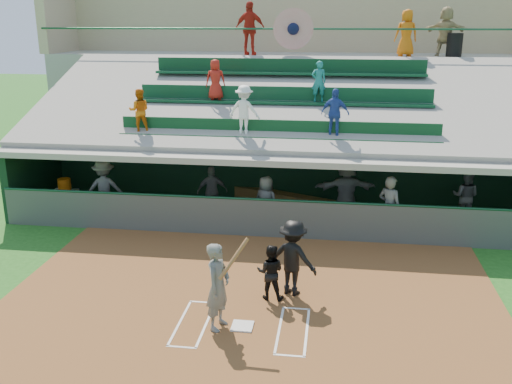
# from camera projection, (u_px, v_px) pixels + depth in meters

# --- Properties ---
(ground) EXTENTS (100.00, 100.00, 0.00)m
(ground) POSITION_uv_depth(u_px,v_px,m) (242.00, 328.00, 11.52)
(ground) COLOR #1D5517
(ground) RESTS_ON ground
(dirt_slab) EXTENTS (11.00, 9.00, 0.02)m
(dirt_slab) POSITION_uv_depth(u_px,v_px,m) (246.00, 315.00, 11.99)
(dirt_slab) COLOR brown
(dirt_slab) RESTS_ON ground
(home_plate) EXTENTS (0.43, 0.43, 0.03)m
(home_plate) POSITION_uv_depth(u_px,v_px,m) (242.00, 326.00, 11.51)
(home_plate) COLOR silver
(home_plate) RESTS_ON dirt_slab
(batters_box_chalk) EXTENTS (2.65, 1.85, 0.01)m
(batters_box_chalk) POSITION_uv_depth(u_px,v_px,m) (242.00, 327.00, 11.52)
(batters_box_chalk) COLOR white
(batters_box_chalk) RESTS_ON dirt_slab
(dugout_floor) EXTENTS (16.00, 3.50, 0.04)m
(dugout_floor) POSITION_uv_depth(u_px,v_px,m) (277.00, 216.00, 17.91)
(dugout_floor) COLOR gray
(dugout_floor) RESTS_ON ground
(concourse_slab) EXTENTS (20.00, 3.00, 4.60)m
(concourse_slab) POSITION_uv_depth(u_px,v_px,m) (295.00, 111.00, 23.63)
(concourse_slab) COLOR gray
(concourse_slab) RESTS_ON ground
(grandstand) EXTENTS (20.40, 10.40, 7.80)m
(grandstand) POSITION_uv_depth(u_px,v_px,m) (288.00, 124.00, 20.81)
(grandstand) COLOR #4A4F4A
(grandstand) RESTS_ON ground
(batter_at_plate) EXTENTS (0.92, 0.79, 1.95)m
(batter_at_plate) POSITION_uv_depth(u_px,v_px,m) (218.00, 286.00, 11.25)
(batter_at_plate) COLOR #555853
(batter_at_plate) RESTS_ON dirt_slab
(catcher) EXTENTS (0.63, 0.50, 1.26)m
(catcher) POSITION_uv_depth(u_px,v_px,m) (270.00, 272.00, 12.52)
(catcher) COLOR black
(catcher) RESTS_ON dirt_slab
(home_umpire) EXTENTS (1.28, 1.02, 1.73)m
(home_umpire) POSITION_uv_depth(u_px,v_px,m) (293.00, 258.00, 12.68)
(home_umpire) COLOR black
(home_umpire) RESTS_ON dirt_slab
(dugout_bench) EXTENTS (12.88, 5.98, 0.42)m
(dugout_bench) POSITION_uv_depth(u_px,v_px,m) (274.00, 197.00, 19.05)
(dugout_bench) COLOR olive
(dugout_bench) RESTS_ON dugout_floor
(white_table) EXTENTS (0.78, 0.59, 0.68)m
(white_table) POSITION_uv_depth(u_px,v_px,m) (65.00, 201.00, 18.25)
(white_table) COLOR white
(white_table) RESTS_ON dugout_floor
(water_cooler) EXTENTS (0.41, 0.41, 0.41)m
(water_cooler) POSITION_uv_depth(u_px,v_px,m) (64.00, 185.00, 18.08)
(water_cooler) COLOR #D4600C
(water_cooler) RESTS_ON white_table
(dugout_player_a) EXTENTS (1.33, 1.00, 1.83)m
(dugout_player_a) POSITION_uv_depth(u_px,v_px,m) (104.00, 189.00, 17.55)
(dugout_player_a) COLOR #525450
(dugout_player_a) RESTS_ON dugout_floor
(dugout_player_b) EXTENTS (1.02, 0.65, 1.61)m
(dugout_player_b) POSITION_uv_depth(u_px,v_px,m) (212.00, 192.00, 17.64)
(dugout_player_b) COLOR #51544F
(dugout_player_b) RESTS_ON dugout_floor
(dugout_player_c) EXTENTS (0.89, 0.75, 1.55)m
(dugout_player_c) POSITION_uv_depth(u_px,v_px,m) (266.00, 202.00, 16.75)
(dugout_player_c) COLOR #525550
(dugout_player_c) RESTS_ON dugout_floor
(dugout_player_d) EXTENTS (1.92, 0.90, 1.99)m
(dugout_player_d) POSITION_uv_depth(u_px,v_px,m) (346.00, 190.00, 17.13)
(dugout_player_d) COLOR #5D605A
(dugout_player_d) RESTS_ON dugout_floor
(dugout_player_e) EXTENTS (0.80, 0.73, 1.83)m
(dugout_player_e) POSITION_uv_depth(u_px,v_px,m) (389.00, 208.00, 15.79)
(dugout_player_e) COLOR #50524E
(dugout_player_e) RESTS_ON dugout_floor
(dugout_player_f) EXTENTS (0.94, 0.84, 1.60)m
(dugout_player_f) POSITION_uv_depth(u_px,v_px,m) (465.00, 196.00, 17.20)
(dugout_player_f) COLOR #5A5C57
(dugout_player_f) RESTS_ON dugout_floor
(trash_bin) EXTENTS (0.57, 0.57, 0.86)m
(trash_bin) POSITION_uv_depth(u_px,v_px,m) (454.00, 45.00, 21.14)
(trash_bin) COLOR black
(trash_bin) RESTS_ON concourse_slab
(concourse_staff_a) EXTENTS (1.24, 0.68, 2.00)m
(concourse_staff_a) POSITION_uv_depth(u_px,v_px,m) (250.00, 29.00, 21.82)
(concourse_staff_a) COLOR #A91F13
(concourse_staff_a) RESTS_ON concourse_slab
(concourse_staff_b) EXTENTS (0.91, 0.66, 1.71)m
(concourse_staff_b) POSITION_uv_depth(u_px,v_px,m) (406.00, 33.00, 21.12)
(concourse_staff_b) COLOR #C95F0B
(concourse_staff_b) RESTS_ON concourse_slab
(concourse_staff_c) EXTENTS (1.76, 0.94, 1.81)m
(concourse_staff_c) POSITION_uv_depth(u_px,v_px,m) (446.00, 31.00, 21.39)
(concourse_staff_c) COLOR tan
(concourse_staff_c) RESTS_ON concourse_slab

